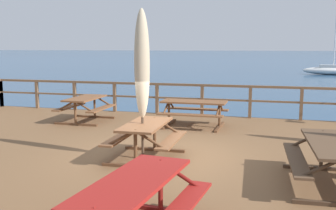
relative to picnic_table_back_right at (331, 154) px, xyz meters
name	(u,v)px	position (x,y,z in m)	size (l,w,h in m)	color
ground_plane	(158,193)	(-3.36, 1.03, -1.41)	(600.00, 600.00, 0.00)	navy
wooden_deck	(158,174)	(-3.36, 1.03, -0.99)	(16.39, 10.64, 0.85)	brown
railing_waterside_far	(202,94)	(-3.36, 6.20, 0.18)	(16.19, 0.10, 1.09)	brown
picnic_table_back_right	(331,154)	(0.00, 0.00, 0.00)	(1.52, 2.24, 0.78)	brown
picnic_table_mid_centre	(146,133)	(-3.54, 0.73, -0.01)	(1.44, 1.73, 0.78)	brown
picnic_table_mid_left	(85,104)	(-6.74, 4.23, -0.01)	(1.42, 1.71, 0.78)	brown
picnic_table_front_right	(194,108)	(-3.26, 4.34, -0.01)	(1.90, 1.41, 0.78)	brown
picnic_table_front_left	(133,196)	(-2.56, -2.66, 0.00)	(1.60, 2.26, 0.78)	maroon
patio_umbrella_short_mid	(142,65)	(-3.60, 0.69, 1.42)	(0.32, 0.32, 3.12)	#4C3828
sailboat_distant	(330,70)	(4.92, 41.44, -0.90)	(6.16, 2.40, 7.72)	white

